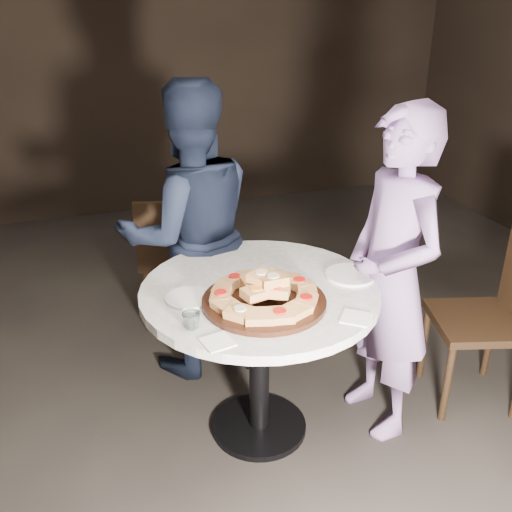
# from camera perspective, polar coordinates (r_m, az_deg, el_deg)

# --- Properties ---
(floor) EXTENTS (7.00, 7.00, 0.00)m
(floor) POSITION_cam_1_polar(r_m,az_deg,el_deg) (2.86, 1.38, -18.44)
(floor) COLOR black
(floor) RESTS_ON ground
(table) EXTENTS (1.23, 1.23, 0.79)m
(table) POSITION_cam_1_polar(r_m,az_deg,el_deg) (2.57, 0.35, -6.05)
(table) COLOR black
(table) RESTS_ON ground
(serving_board) EXTENTS (0.52, 0.52, 0.02)m
(serving_board) POSITION_cam_1_polar(r_m,az_deg,el_deg) (2.37, 0.81, -4.57)
(serving_board) COLOR black
(serving_board) RESTS_ON table
(focaccia_pile) EXTENTS (0.47, 0.46, 0.12)m
(focaccia_pile) POSITION_cam_1_polar(r_m,az_deg,el_deg) (2.34, 0.85, -3.59)
(focaccia_pile) COLOR #BE8049
(focaccia_pile) RESTS_ON serving_board
(plate_left) EXTENTS (0.25, 0.25, 0.01)m
(plate_left) POSITION_cam_1_polar(r_m,az_deg,el_deg) (2.42, -6.72, -4.19)
(plate_left) COLOR white
(plate_left) RESTS_ON table
(plate_right) EXTENTS (0.30, 0.30, 0.01)m
(plate_right) POSITION_cam_1_polar(r_m,az_deg,el_deg) (2.63, 9.41, -1.88)
(plate_right) COLOR white
(plate_right) RESTS_ON table
(water_glass) EXTENTS (0.09, 0.09, 0.07)m
(water_glass) POSITION_cam_1_polar(r_m,az_deg,el_deg) (2.21, -6.47, -6.42)
(water_glass) COLOR silver
(water_glass) RESTS_ON table
(napkin_near) EXTENTS (0.13, 0.13, 0.01)m
(napkin_near) POSITION_cam_1_polar(r_m,az_deg,el_deg) (2.13, -3.88, -8.58)
(napkin_near) COLOR white
(napkin_near) RESTS_ON table
(napkin_far) EXTENTS (0.16, 0.16, 0.01)m
(napkin_far) POSITION_cam_1_polar(r_m,az_deg,el_deg) (2.30, 9.97, -6.11)
(napkin_far) COLOR white
(napkin_far) RESTS_ON table
(chair_far) EXTENTS (0.51, 0.52, 0.87)m
(chair_far) POSITION_cam_1_polar(r_m,az_deg,el_deg) (3.55, -8.23, 0.32)
(chair_far) COLOR black
(chair_far) RESTS_ON ground
(chair_right) EXTENTS (0.55, 0.53, 0.92)m
(chair_right) POSITION_cam_1_polar(r_m,az_deg,el_deg) (3.10, 23.05, -4.90)
(chair_right) COLOR black
(chair_right) RESTS_ON ground
(diner_navy) EXTENTS (0.80, 0.64, 1.61)m
(diner_navy) POSITION_cam_1_polar(r_m,az_deg,el_deg) (3.04, -6.56, 2.19)
(diner_navy) COLOR black
(diner_navy) RESTS_ON ground
(diner_teal) EXTENTS (0.42, 0.60, 1.57)m
(diner_teal) POSITION_cam_1_polar(r_m,az_deg,el_deg) (2.66, 13.39, -2.14)
(diner_teal) COLOR slate
(diner_teal) RESTS_ON ground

